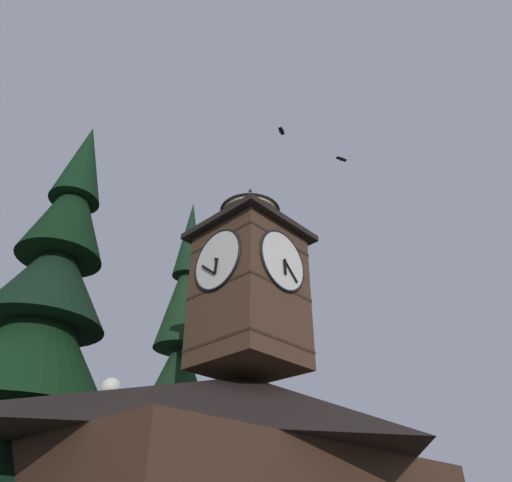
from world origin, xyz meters
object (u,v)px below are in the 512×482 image
object	(u,v)px
moon	(111,388)
flying_bird_high	(281,131)
building_main	(246,472)
pine_tree_aside	(38,340)
clock_tower	(250,279)
pine_tree_behind	(176,400)
flying_bird_low	(341,159)

from	to	relation	value
moon	flying_bird_high	xyz separation A→B (m)	(10.13, 30.99, 5.90)
building_main	pine_tree_aside	xyz separation A→B (m)	(6.55, -3.72, 3.90)
building_main	pine_tree_aside	bearing A→B (deg)	-29.61
clock_tower	pine_tree_behind	world-z (taller)	pine_tree_behind
pine_tree_behind	moon	bearing A→B (deg)	-111.89
clock_tower	flying_bird_low	distance (m)	10.25
building_main	clock_tower	bearing A→B (deg)	49.05
flying_bird_low	flying_bird_high	bearing A→B (deg)	-18.27
flying_bird_low	clock_tower	bearing A→B (deg)	-20.89
moon	pine_tree_behind	bearing A→B (deg)	68.11
pine_tree_aside	building_main	bearing A→B (deg)	150.39
pine_tree_behind	flying_bird_high	bearing A→B (deg)	83.13
clock_tower	pine_tree_behind	distance (m)	8.52
pine_tree_behind	flying_bird_high	world-z (taller)	flying_bird_high
clock_tower	moon	world-z (taller)	clock_tower
pine_tree_aside	moon	size ratio (longest dim) A/B	8.79
pine_tree_aside	flying_bird_low	distance (m)	17.34
flying_bird_high	building_main	bearing A→B (deg)	-55.63
moon	pine_tree_aside	bearing A→B (deg)	55.73
clock_tower	flying_bird_low	size ratio (longest dim) A/B	12.67
flying_bird_low	pine_tree_behind	bearing A→B (deg)	-74.38
pine_tree_behind	flying_bird_low	distance (m)	15.38
flying_bird_high	pine_tree_behind	bearing A→B (deg)	-96.87
clock_tower	flying_bird_low	xyz separation A→B (m)	(-5.14, 1.96, 8.65)
pine_tree_aside	moon	distance (m)	31.90
pine_tree_behind	pine_tree_aside	bearing A→B (deg)	20.29
clock_tower	building_main	bearing A→B (deg)	-130.95
clock_tower	flying_bird_low	bearing A→B (deg)	159.11
building_main	flying_bird_low	size ratio (longest dim) A/B	22.71
flying_bird_high	flying_bird_low	xyz separation A→B (m)	(-3.64, 1.20, -0.29)
moon	flying_bird_low	bearing A→B (deg)	78.60
pine_tree_aside	flying_bird_low	bearing A→B (deg)	150.45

